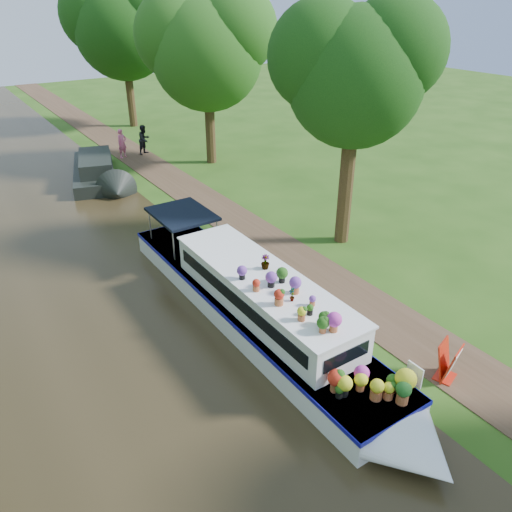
% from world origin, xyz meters
% --- Properties ---
extents(ground, '(100.00, 100.00, 0.00)m').
position_xyz_m(ground, '(0.00, 0.00, 0.00)').
color(ground, '#254A12').
rests_on(ground, ground).
extents(canal_water, '(10.00, 100.00, 0.02)m').
position_xyz_m(canal_water, '(-6.00, 0.00, 0.01)').
color(canal_water, '#2C2413').
rests_on(canal_water, ground).
extents(towpath, '(2.20, 100.00, 0.03)m').
position_xyz_m(towpath, '(1.20, 0.00, 0.01)').
color(towpath, '#44301F').
rests_on(towpath, ground).
extents(plant_boat, '(2.29, 13.52, 2.29)m').
position_xyz_m(plant_boat, '(-2.25, -0.25, 0.85)').
color(plant_boat, white).
rests_on(plant_boat, canal_water).
extents(tree_near_overhang, '(5.52, 5.28, 8.99)m').
position_xyz_m(tree_near_overhang, '(3.79, 3.06, 6.60)').
color(tree_near_overhang, '#342511').
rests_on(tree_near_overhang, ground).
extents(tree_near_mid, '(6.90, 6.60, 9.40)m').
position_xyz_m(tree_near_mid, '(4.48, 15.08, 6.44)').
color(tree_near_mid, '#342511').
rests_on(tree_near_mid, ground).
extents(tree_near_far, '(7.59, 7.26, 10.30)m').
position_xyz_m(tree_near_far, '(3.98, 26.09, 7.05)').
color(tree_near_far, '#342511').
rests_on(tree_near_far, ground).
extents(second_boat, '(3.72, 7.49, 1.37)m').
position_xyz_m(second_boat, '(-2.14, 15.50, 0.56)').
color(second_boat, black).
rests_on(second_boat, canal_water).
extents(sandwich_board, '(0.69, 0.70, 1.04)m').
position_xyz_m(sandwich_board, '(0.53, -4.61, 0.50)').
color(sandwich_board, red).
rests_on(sandwich_board, towpath).
extents(pedestrian_pink, '(0.72, 0.60, 1.70)m').
position_xyz_m(pedestrian_pink, '(0.50, 18.71, 0.88)').
color(pedestrian_pink, pink).
rests_on(pedestrian_pink, towpath).
extents(pedestrian_dark, '(1.07, 0.98, 1.76)m').
position_xyz_m(pedestrian_dark, '(1.90, 18.68, 0.91)').
color(pedestrian_dark, black).
rests_on(pedestrian_dark, towpath).
extents(verge_plant, '(0.41, 0.38, 0.38)m').
position_xyz_m(verge_plant, '(0.05, 0.66, 0.19)').
color(verge_plant, '#1C5D1C').
rests_on(verge_plant, ground).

